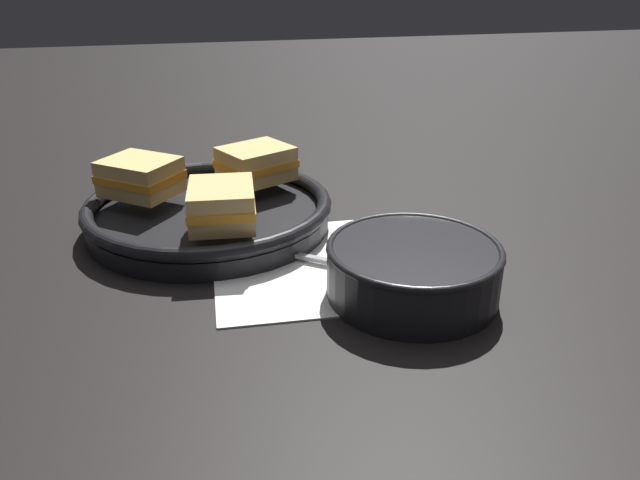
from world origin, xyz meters
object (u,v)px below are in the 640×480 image
(soup_bowl, at_px, (413,267))
(spoon, at_px, (352,266))
(sandwich_near_left, at_px, (140,177))
(sandwich_near_right, at_px, (222,205))
(skillet, at_px, (209,212))
(sandwich_far_left, at_px, (256,164))

(soup_bowl, relative_size, spoon, 1.29)
(spoon, bearing_deg, sandwich_near_left, 175.76)
(soup_bowl, bearing_deg, sandwich_near_right, 142.41)
(sandwich_near_left, bearing_deg, sandwich_near_right, -52.51)
(sandwich_near_right, bearing_deg, sandwich_near_left, 127.49)
(spoon, height_order, sandwich_near_left, sandwich_near_left)
(skillet, height_order, sandwich_near_left, sandwich_near_left)
(sandwich_near_left, xyz_separation_m, sandwich_far_left, (0.15, 0.02, 0.00))
(spoon, relative_size, sandwich_near_right, 1.43)
(sandwich_near_left, height_order, sandwich_near_right, same)
(soup_bowl, height_order, sandwich_near_right, sandwich_near_right)
(spoon, xyz_separation_m, sandwich_near_left, (-0.23, 0.20, 0.06))
(soup_bowl, relative_size, skillet, 0.57)
(soup_bowl, xyz_separation_m, spoon, (-0.05, 0.06, -0.03))
(sandwich_near_right, relative_size, sandwich_far_left, 0.85)
(skillet, distance_m, sandwich_far_left, 0.10)
(spoon, distance_m, sandwich_far_left, 0.24)
(soup_bowl, xyz_separation_m, sandwich_near_right, (-0.18, 0.14, 0.03))
(soup_bowl, xyz_separation_m, skillet, (-0.19, 0.23, -0.01))
(sandwich_near_right, bearing_deg, skillet, 97.49)
(soup_bowl, bearing_deg, spoon, 126.28)
(soup_bowl, relative_size, sandwich_near_right, 1.84)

